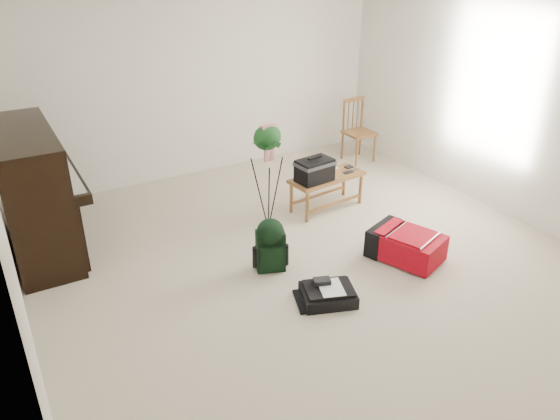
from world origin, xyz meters
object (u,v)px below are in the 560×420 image
black_duffel (328,294)px  bench (318,172)px  dining_chair (358,131)px  green_backpack (271,243)px  flower_stand (268,179)px  red_suitcase (403,243)px  piano (34,195)px

black_duffel → bench: bearing=79.8°
dining_chair → green_backpack: dining_chair is taller
flower_stand → black_duffel: bearing=-103.6°
green_backpack → flower_stand: 0.84m
red_suitcase → green_backpack: bearing=139.6°
dining_chair → green_backpack: bearing=-143.8°
green_backpack → piano: bearing=161.1°
piano → flower_stand: 2.28m
bench → flower_stand: size_ratio=0.77×
piano → red_suitcase: piano is taller
black_duffel → flower_stand: bearing=102.7°
dining_chair → bench: bearing=-143.7°
red_suitcase → green_backpack: (-1.23, 0.44, 0.14)m
bench → green_backpack: 1.34m
bench → black_duffel: (-0.86, -1.50, -0.42)m
piano → bench: bearing=-12.3°
black_duffel → red_suitcase: bearing=32.8°
red_suitcase → flower_stand: flower_stand is taller
bench → black_duffel: bearing=-126.4°
black_duffel → flower_stand: flower_stand is taller
bench → green_backpack: size_ratio=1.76×
bench → black_duffel: size_ratio=1.70×
red_suitcase → flower_stand: 1.50m
black_duffel → green_backpack: 0.74m
piano → red_suitcase: 3.59m
red_suitcase → piano: bearing=127.3°
bench → red_suitcase: 1.31m
dining_chair → flower_stand: (-2.07, -1.20, 0.17)m
piano → dining_chair: 4.25m
black_duffel → green_backpack: (-0.19, 0.68, 0.22)m
piano → green_backpack: (1.80, -1.44, -0.31)m
piano → dining_chair: bearing=6.3°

